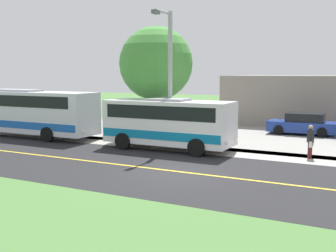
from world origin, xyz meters
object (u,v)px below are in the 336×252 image
Objects in this scene: pedestrian_with_bags at (310,141)px; transit_bus_rear at (17,110)px; street_light_pole at (169,73)px; tree_curbside at (156,64)px; shuttle_bus_front at (169,121)px; parked_car_near at (303,124)px.

transit_bus_rear is at bearing -86.97° from pedestrian_with_bags.
tree_curbside is (-2.53, -2.20, 0.58)m from street_light_pole.
shuttle_bus_front is at bearing 90.13° from transit_bus_rear.
transit_bus_rear is 2.69× the size of parked_car_near.
pedestrian_with_bags reaches higher than parked_car_near.
parked_car_near is 0.64× the size of tree_curbside.
parked_car_near is at bearing 148.85° from shuttle_bus_front.
street_light_pole is at bearing -155.90° from shuttle_bus_front.
tree_curbside is at bearing -101.61° from pedestrian_with_bags.
shuttle_bus_front is at bearing 24.10° from street_light_pole.
tree_curbside reaches higher than pedestrian_with_bags.
tree_curbside is (-2.91, -2.37, 3.15)m from shuttle_bus_front.
tree_curbside is (6.13, -7.83, 3.98)m from parked_car_near.
shuttle_bus_front is 1.58× the size of parked_car_near.
tree_curbside is at bearing -139.00° from street_light_pole.
tree_curbside is at bearing -140.83° from shuttle_bus_front.
street_light_pole reaches higher than shuttle_bus_front.
street_light_pole is (-0.40, 11.04, 2.41)m from transit_bus_rear.
tree_curbside reaches higher than shuttle_bus_front.
street_light_pole is (-0.38, -0.17, 2.57)m from shuttle_bus_front.
pedestrian_with_bags is (-0.95, 7.18, -0.65)m from shuttle_bus_front.
pedestrian_with_bags is 0.36× the size of parked_car_near.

